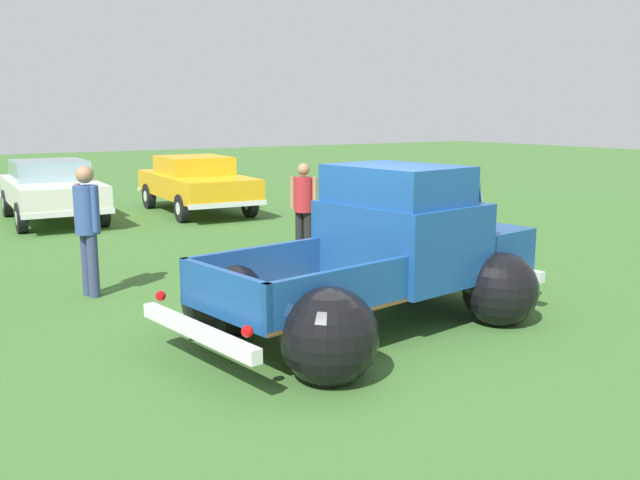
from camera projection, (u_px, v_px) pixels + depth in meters
ground_plane at (362, 330)px, 8.21m from camera, size 80.00×80.00×0.00m
vintage_pickup_truck at (386, 263)px, 8.33m from camera, size 4.84×3.28×1.96m
show_car_1 at (51, 188)px, 16.28m from camera, size 2.09×4.41×1.43m
show_car_2 at (196, 182)px, 17.74m from camera, size 2.14×4.49×1.43m
spectator_0 at (87, 222)px, 9.53m from camera, size 0.41×0.54×1.82m
spectator_1 at (304, 204)px, 12.21m from camera, size 0.47×0.50×1.67m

